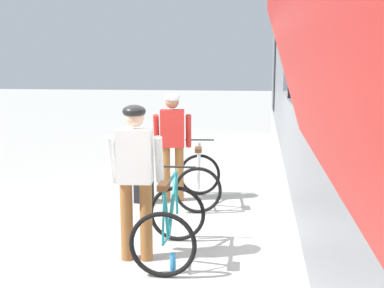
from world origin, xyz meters
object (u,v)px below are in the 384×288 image
(bicycle_near_silver, at_px, (199,179))
(water_bottle_near_the_bikes, at_px, (173,264))
(backpack_on_platform, at_px, (144,191))
(bicycle_far_teal, at_px, (170,224))
(water_bottle_by_the_backpack, at_px, (144,200))
(cyclist_near_in_red, at_px, (172,137))
(cyclist_far_in_white, at_px, (135,169))

(bicycle_near_silver, distance_m, water_bottle_near_the_bikes, 2.57)
(bicycle_near_silver, height_order, backpack_on_platform, bicycle_near_silver)
(water_bottle_near_the_bikes, bearing_deg, backpack_on_platform, 111.48)
(bicycle_far_teal, bearing_deg, water_bottle_by_the_backpack, 113.68)
(cyclist_near_in_red, bearing_deg, water_bottle_by_the_backpack, -135.86)
(cyclist_near_in_red, bearing_deg, water_bottle_near_the_bikes, -78.73)
(cyclist_near_in_red, relative_size, cyclist_far_in_white, 1.00)
(cyclist_near_in_red, distance_m, water_bottle_by_the_backpack, 1.10)
(bicycle_far_teal, relative_size, backpack_on_platform, 2.75)
(cyclist_near_in_red, xyz_separation_m, bicycle_far_teal, (0.42, -2.25, -0.65))
(cyclist_near_in_red, xyz_separation_m, water_bottle_by_the_backpack, (-0.39, -0.38, -0.96))
(cyclist_near_in_red, distance_m, bicycle_near_silver, 0.80)
(bicycle_near_silver, relative_size, bicycle_far_teal, 1.04)
(cyclist_far_in_white, height_order, backpack_on_platform, cyclist_far_in_white)
(water_bottle_near_the_bikes, bearing_deg, cyclist_far_in_white, 147.55)
(cyclist_near_in_red, xyz_separation_m, water_bottle_near_the_bikes, (0.53, -2.65, -0.94))
(bicycle_far_teal, xyz_separation_m, water_bottle_near_the_bikes, (0.11, -0.40, -0.29))
(bicycle_far_teal, xyz_separation_m, water_bottle_by_the_backpack, (-0.82, 1.86, -0.30))
(water_bottle_by_the_backpack, bearing_deg, backpack_on_platform, 103.17)
(water_bottle_near_the_bikes, distance_m, water_bottle_by_the_backpack, 2.45)
(cyclist_near_in_red, height_order, water_bottle_near_the_bikes, cyclist_near_in_red)
(backpack_on_platform, height_order, water_bottle_near_the_bikes, backpack_on_platform)
(backpack_on_platform, relative_size, water_bottle_by_the_backpack, 2.04)
(bicycle_near_silver, bearing_deg, water_bottle_near_the_bikes, -88.19)
(water_bottle_near_the_bikes, xyz_separation_m, water_bottle_by_the_backpack, (-0.92, 2.27, -0.01))
(backpack_on_platform, bearing_deg, water_bottle_near_the_bikes, -59.02)
(bicycle_far_teal, relative_size, water_bottle_near_the_bikes, 4.96)
(bicycle_far_teal, bearing_deg, bicycle_near_silver, 89.35)
(cyclist_near_in_red, distance_m, cyclist_far_in_white, 2.35)
(cyclist_far_in_white, xyz_separation_m, water_bottle_by_the_backpack, (-0.45, 1.96, -0.96))
(bicycle_near_silver, height_order, bicycle_far_teal, same)
(backpack_on_platform, relative_size, water_bottle_near_the_bikes, 1.81)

